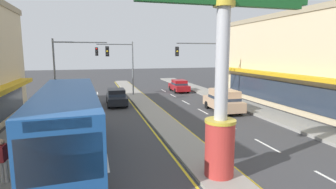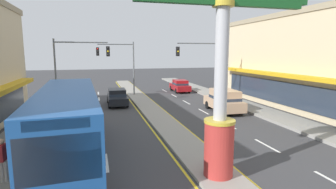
% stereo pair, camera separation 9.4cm
% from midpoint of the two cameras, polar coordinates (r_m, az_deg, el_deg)
% --- Properties ---
extents(median_strip, '(1.90, 52.00, 0.14)m').
position_cam_midpoint_polar(median_strip, '(21.86, -2.68, -4.09)').
color(median_strip, gray).
rests_on(median_strip, ground).
extents(sidewalk_left, '(2.65, 60.00, 0.18)m').
position_cam_midpoint_polar(sidewalk_left, '(19.86, -27.27, -6.38)').
color(sidewalk_left, gray).
rests_on(sidewalk_left, ground).
extents(sidewalk_right, '(2.65, 60.00, 0.18)m').
position_cam_midpoint_polar(sidewalk_right, '(23.66, 19.98, -3.57)').
color(sidewalk_right, gray).
rests_on(sidewalk_right, ground).
extents(lane_markings, '(8.64, 52.00, 0.01)m').
position_cam_midpoint_polar(lane_markings, '(20.59, -1.84, -5.09)').
color(lane_markings, silver).
rests_on(lane_markings, ground).
extents(district_sign, '(7.14, 1.22, 8.19)m').
position_cam_midpoint_polar(district_sign, '(10.32, 11.54, 5.77)').
color(district_sign, '#B7332D').
rests_on(district_sign, median_strip).
extents(storefront_right, '(9.58, 22.86, 8.46)m').
position_cam_midpoint_polar(storefront_right, '(27.84, 30.91, 6.11)').
color(storefront_right, beige).
rests_on(storefront_right, ground).
extents(traffic_light_left_side, '(4.86, 0.46, 6.20)m').
position_cam_midpoint_polar(traffic_light_left_side, '(25.64, -18.92, 6.79)').
color(traffic_light_left_side, slate).
rests_on(traffic_light_left_side, ground).
extents(traffic_light_right_side, '(4.86, 0.46, 6.20)m').
position_cam_midpoint_polar(traffic_light_right_side, '(27.62, 7.81, 7.31)').
color(traffic_light_right_side, slate).
rests_on(traffic_light_right_side, ground).
extents(traffic_light_median_far, '(4.20, 0.46, 6.20)m').
position_cam_midpoint_polar(traffic_light_median_far, '(31.03, -10.01, 7.33)').
color(traffic_light_median_far, slate).
rests_on(traffic_light_median_far, ground).
extents(sedan_near_right_lane, '(1.97, 4.37, 1.53)m').
position_cam_midpoint_polar(sedan_near_right_lane, '(34.34, 2.64, 1.89)').
color(sedan_near_right_lane, maroon).
rests_on(sedan_near_right_lane, ground).
extents(sedan_far_right_lane, '(1.89, 4.33, 1.53)m').
position_cam_midpoint_polar(sedan_far_right_lane, '(26.09, -10.64, -0.49)').
color(sedan_far_right_lane, black).
rests_on(sedan_far_right_lane, ground).
extents(suv_near_left_lane, '(2.11, 4.67, 1.90)m').
position_cam_midpoint_polar(suv_near_left_lane, '(23.20, 11.95, -1.21)').
color(suv_near_left_lane, tan).
rests_on(suv_near_left_lane, ground).
extents(bus_mid_left_lane, '(3.00, 11.30, 3.26)m').
position_cam_midpoint_polar(bus_mid_left_lane, '(13.57, -20.25, -4.95)').
color(bus_mid_left_lane, '#1E5199').
rests_on(bus_mid_left_lane, ground).
extents(pedestrian_near_kerb, '(0.41, 0.24, 1.65)m').
position_cam_midpoint_polar(pedestrian_near_kerb, '(16.70, -26.89, -5.48)').
color(pedestrian_near_kerb, '#336B3D').
rests_on(pedestrian_near_kerb, sidewalk_left).
extents(pedestrian_far_side, '(0.28, 0.43, 1.68)m').
position_cam_midpoint_polar(pedestrian_far_side, '(11.89, -31.57, -11.40)').
color(pedestrian_far_side, '#B7B2AD').
rests_on(pedestrian_far_side, sidewalk_left).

